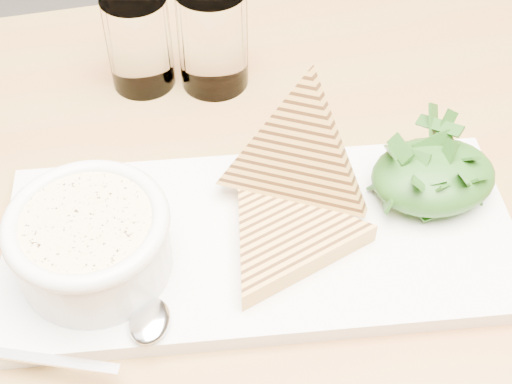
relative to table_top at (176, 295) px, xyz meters
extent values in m
cube|color=#A36736|center=(0.00, 0.00, 0.00)|extent=(1.30, 0.87, 0.04)
cylinder|color=#A36736|center=(0.60, 0.38, -0.38)|extent=(0.06, 0.06, 0.71)
cube|color=white|center=(0.08, 0.02, 0.03)|extent=(0.47, 0.26, 0.02)
cylinder|color=white|center=(-0.06, 0.02, 0.06)|extent=(0.13, 0.13, 0.05)
cylinder|color=beige|center=(-0.06, 0.02, 0.09)|extent=(0.11, 0.11, 0.01)
torus|color=white|center=(-0.06, 0.02, 0.09)|extent=(0.13, 0.13, 0.01)
ellipsoid|color=#1D4215|center=(0.24, 0.03, 0.06)|extent=(0.11, 0.09, 0.04)
ellipsoid|color=silver|center=(-0.02, -0.05, 0.04)|extent=(0.05, 0.05, 0.01)
cube|color=silver|center=(-0.10, -0.06, 0.04)|extent=(0.10, 0.05, 0.00)
cylinder|color=white|center=(0.01, 0.27, 0.07)|extent=(0.07, 0.07, 0.10)
cylinder|color=white|center=(0.09, 0.25, 0.08)|extent=(0.07, 0.07, 0.11)
camera|label=1|loc=(-0.01, -0.35, 0.52)|focal=50.00mm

